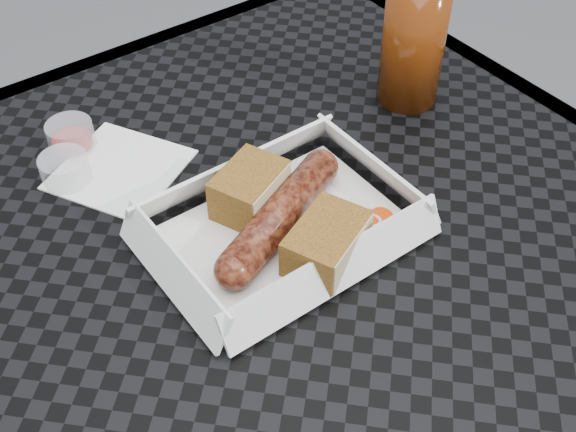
# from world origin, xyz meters

# --- Properties ---
(patio_table) EXTENTS (0.80, 0.80, 0.74)m
(patio_table) POSITION_xyz_m (0.00, 0.00, 0.67)
(patio_table) COLOR black
(patio_table) RESTS_ON ground
(food_tray) EXTENTS (0.22, 0.15, 0.00)m
(food_tray) POSITION_xyz_m (0.01, 0.01, 0.75)
(food_tray) COLOR white
(food_tray) RESTS_ON patio_table
(bratwurst) EXTENTS (0.18, 0.10, 0.04)m
(bratwurst) POSITION_xyz_m (0.01, 0.01, 0.77)
(bratwurst) COLOR brown
(bratwurst) RESTS_ON food_tray
(bread_near) EXTENTS (0.09, 0.07, 0.04)m
(bread_near) POSITION_xyz_m (0.00, 0.05, 0.77)
(bread_near) COLOR brown
(bread_near) RESTS_ON food_tray
(bread_far) EXTENTS (0.09, 0.08, 0.04)m
(bread_far) POSITION_xyz_m (0.02, -0.05, 0.77)
(bread_far) COLOR brown
(bread_far) RESTS_ON food_tray
(veg_garnish) EXTENTS (0.03, 0.03, 0.00)m
(veg_garnish) POSITION_xyz_m (0.08, -0.05, 0.75)
(veg_garnish) COLOR #DC3D09
(veg_garnish) RESTS_ON food_tray
(napkin) EXTENTS (0.16, 0.16, 0.00)m
(napkin) POSITION_xyz_m (-0.07, 0.18, 0.75)
(napkin) COLOR white
(napkin) RESTS_ON patio_table
(condiment_cup_sauce) EXTENTS (0.05, 0.05, 0.03)m
(condiment_cup_sauce) POSITION_xyz_m (-0.10, 0.25, 0.76)
(condiment_cup_sauce) COLOR maroon
(condiment_cup_sauce) RESTS_ON patio_table
(condiment_cup_empty) EXTENTS (0.05, 0.05, 0.03)m
(condiment_cup_empty) POSITION_xyz_m (-0.12, 0.20, 0.76)
(condiment_cup_empty) COLOR silver
(condiment_cup_empty) RESTS_ON patio_table
(drink_glass) EXTENTS (0.07, 0.07, 0.16)m
(drink_glass) POSITION_xyz_m (0.26, 0.10, 0.82)
(drink_glass) COLOR #542007
(drink_glass) RESTS_ON patio_table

